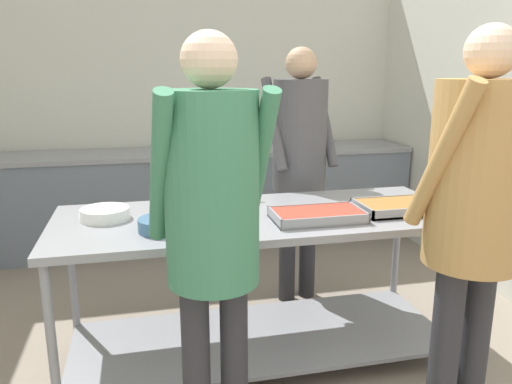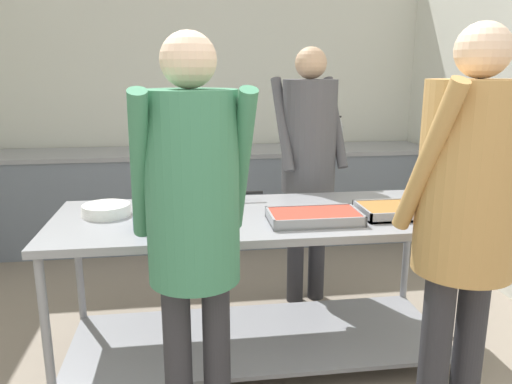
% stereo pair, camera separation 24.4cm
% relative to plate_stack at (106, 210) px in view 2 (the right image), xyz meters
% --- Properties ---
extents(wall_rear, '(4.29, 0.06, 2.65)m').
position_rel_plate_stack_xyz_m(wall_rear, '(0.68, 2.34, 0.43)').
color(wall_rear, silver).
rests_on(wall_rear, ground_plane).
extents(back_counter, '(4.13, 0.65, 0.91)m').
position_rel_plate_stack_xyz_m(back_counter, '(0.68, 1.97, -0.44)').
color(back_counter, slate).
rests_on(back_counter, ground_plane).
extents(serving_counter, '(2.20, 0.86, 0.87)m').
position_rel_plate_stack_xyz_m(serving_counter, '(0.82, -0.09, -0.31)').
color(serving_counter, gray).
rests_on(serving_counter, ground_plane).
extents(plate_stack, '(0.26, 0.26, 0.06)m').
position_rel_plate_stack_xyz_m(plate_stack, '(0.00, 0.00, 0.00)').
color(plate_stack, white).
rests_on(plate_stack, serving_counter).
extents(broccoli_bowl, '(0.24, 0.24, 0.11)m').
position_rel_plate_stack_xyz_m(broccoli_bowl, '(0.28, -0.27, 0.01)').
color(broccoli_bowl, '#3D668C').
rests_on(broccoli_bowl, serving_counter).
extents(sauce_pan, '(0.37, 0.23, 0.07)m').
position_rel_plate_stack_xyz_m(sauce_pan, '(0.63, 0.18, 0.01)').
color(sauce_pan, gray).
rests_on(sauce_pan, serving_counter).
extents(serving_tray_vegetables, '(0.47, 0.27, 0.05)m').
position_rel_plate_stack_xyz_m(serving_tray_vegetables, '(1.08, -0.27, -0.00)').
color(serving_tray_vegetables, gray).
rests_on(serving_tray_vegetables, serving_counter).
extents(serving_tray_roast, '(0.41, 0.29, 0.05)m').
position_rel_plate_stack_xyz_m(serving_tray_roast, '(1.56, -0.22, -0.00)').
color(serving_tray_roast, gray).
rests_on(serving_tray_roast, serving_counter).
extents(guest_serving_left, '(0.55, 0.43, 1.81)m').
position_rel_plate_stack_xyz_m(guest_serving_left, '(1.54, -0.90, 0.22)').
color(guest_serving_left, '#2D2D33').
rests_on(guest_serving_left, ground_plane).
extents(guest_serving_right, '(0.49, 0.39, 1.77)m').
position_rel_plate_stack_xyz_m(guest_serving_right, '(0.46, -0.79, 0.20)').
color(guest_serving_right, '#2D2D33').
rests_on(guest_serving_right, ground_plane).
extents(cook_behind_counter, '(0.51, 0.41, 1.78)m').
position_rel_plate_stack_xyz_m(cook_behind_counter, '(1.27, 0.61, 0.21)').
color(cook_behind_counter, '#2D2D33').
rests_on(cook_behind_counter, ground_plane).
extents(water_bottle, '(0.06, 0.06, 0.30)m').
position_rel_plate_stack_xyz_m(water_bottle, '(1.91, 2.00, 0.14)').
color(water_bottle, silver).
rests_on(water_bottle, back_counter).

